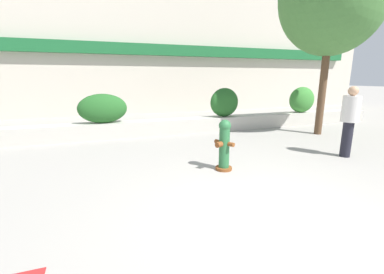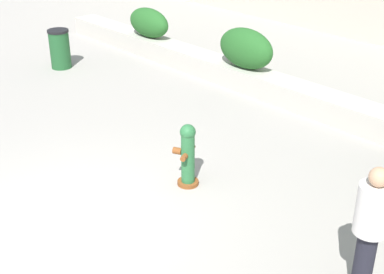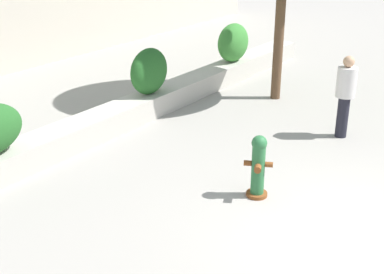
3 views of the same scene
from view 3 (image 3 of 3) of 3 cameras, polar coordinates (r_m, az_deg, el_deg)
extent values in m
plane|color=#9E9991|center=(8.16, 18.62, -10.78)|extent=(120.00, 120.00, 0.00)
cube|color=#B7B2A8|center=(11.00, -11.98, 0.41)|extent=(18.00, 0.70, 0.50)
ellipsoid|color=#235B23|center=(12.24, -4.60, 7.00)|extent=(1.11, 0.56, 1.06)
ellipsoid|color=#387F33|center=(15.05, 4.41, 10.01)|extent=(1.14, 0.70, 1.06)
cylinder|color=brown|center=(9.00, 6.91, -6.05)|extent=(0.47, 0.47, 0.06)
cylinder|color=#286638|center=(8.79, 7.05, -3.46)|extent=(0.30, 0.30, 0.85)
sphere|color=#286638|center=(8.60, 7.20, -0.65)|extent=(0.25, 0.25, 0.25)
cylinder|color=brown|center=(8.59, 7.03, -3.37)|extent=(0.18, 0.16, 0.11)
cylinder|color=brown|center=(8.75, 5.95, -2.79)|extent=(0.14, 0.15, 0.09)
cylinder|color=brown|center=(8.75, 8.22, -2.93)|extent=(0.14, 0.15, 0.09)
cylinder|color=brown|center=(13.39, 9.23, 10.13)|extent=(0.24, 0.24, 2.95)
cylinder|color=black|center=(11.53, 15.75, 2.10)|extent=(0.25, 0.25, 0.88)
cylinder|color=silver|center=(11.30, 16.16, 5.66)|extent=(0.41, 0.41, 0.62)
sphere|color=tan|center=(11.18, 16.40, 7.73)|extent=(0.23, 0.23, 0.23)
camera|label=1|loc=(5.28, 41.91, -11.20)|focal=24.00mm
camera|label=2|loc=(12.61, 44.96, 17.82)|focal=50.00mm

